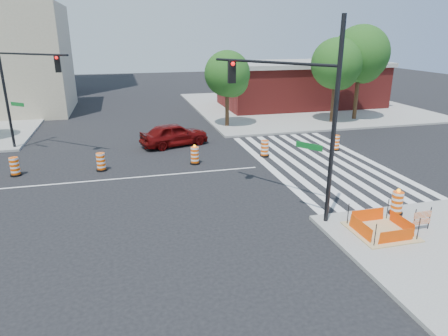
{
  "coord_description": "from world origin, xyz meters",
  "views": [
    {
      "loc": [
        -0.24,
        -20.76,
        7.4
      ],
      "look_at": [
        4.17,
        -3.65,
        1.4
      ],
      "focal_mm": 32.0,
      "sensor_mm": 36.0,
      "label": 1
    }
  ],
  "objects": [
    {
      "name": "ground",
      "position": [
        0.0,
        0.0,
        0.0
      ],
      "size": [
        120.0,
        120.0,
        0.0
      ],
      "primitive_type": "plane",
      "color": "black",
      "rests_on": "ground"
    },
    {
      "name": "sidewalk_ne",
      "position": [
        18.0,
        18.0,
        0.07
      ],
      "size": [
        22.0,
        22.0,
        0.15
      ],
      "primitive_type": "cube",
      "color": "gray",
      "rests_on": "ground"
    },
    {
      "name": "crosswalk_east",
      "position": [
        10.95,
        0.0,
        0.01
      ],
      "size": [
        6.75,
        13.5,
        0.01
      ],
      "color": "silver",
      "rests_on": "ground"
    },
    {
      "name": "lane_centerline",
      "position": [
        0.0,
        0.0,
        0.01
      ],
      "size": [
        14.0,
        0.12,
        0.01
      ],
      "primitive_type": "cube",
      "color": "silver",
      "rests_on": "ground"
    },
    {
      "name": "excavation_pit",
      "position": [
        9.0,
        -9.0,
        0.22
      ],
      "size": [
        2.2,
        2.2,
        0.9
      ],
      "color": "tan",
      "rests_on": "ground"
    },
    {
      "name": "brick_storefront",
      "position": [
        18.0,
        18.0,
        2.32
      ],
      "size": [
        16.5,
        8.5,
        4.6
      ],
      "color": "maroon",
      "rests_on": "ground"
    },
    {
      "name": "red_coupe",
      "position": [
        3.11,
        5.88,
        0.79
      ],
      "size": [
        5.0,
        3.15,
        1.59
      ],
      "primitive_type": "imported",
      "rotation": [
        0.0,
        0.0,
        1.87
      ],
      "color": "#5A0807",
      "rests_on": "ground"
    },
    {
      "name": "signal_pole_se",
      "position": [
        6.51,
        -6.21,
        4.84
      ],
      "size": [
        3.5,
        5.0,
        7.9
      ],
      "rotation": [
        0.0,
        0.0,
        2.17
      ],
      "color": "black",
      "rests_on": "ground"
    },
    {
      "name": "signal_pole_nw",
      "position": [
        -6.17,
        6.68,
        4.79
      ],
      "size": [
        4.6,
        3.91,
        7.81
      ],
      "rotation": [
        0.0,
        0.0,
        -0.7
      ],
      "color": "black",
      "rests_on": "ground"
    },
    {
      "name": "pit_drum",
      "position": [
        10.59,
        -7.75,
        0.62
      ],
      "size": [
        0.58,
        0.58,
        1.14
      ],
      "color": "black",
      "rests_on": "ground"
    },
    {
      "name": "barricade",
      "position": [
        10.61,
        -9.23,
        0.66
      ],
      "size": [
        0.78,
        0.06,
        0.92
      ],
      "rotation": [
        0.0,
        0.0,
        0.03
      ],
      "color": "#F45205",
      "rests_on": "ground"
    },
    {
      "name": "tree_north_c",
      "position": [
        8.11,
        10.42,
        4.13
      ],
      "size": [
        3.63,
        3.62,
        6.15
      ],
      "color": "#382314",
      "rests_on": "ground"
    },
    {
      "name": "tree_north_d",
      "position": [
        17.21,
        9.65,
        4.76
      ],
      "size": [
        4.18,
        4.17,
        7.1
      ],
      "color": "#382314",
      "rests_on": "ground"
    },
    {
      "name": "tree_north_e",
      "position": [
        19.78,
        10.31,
        5.45
      ],
      "size": [
        4.77,
        4.77,
        8.11
      ],
      "color": "#382314",
      "rests_on": "ground"
    },
    {
      "name": "median_drum_1",
      "position": [
        -6.12,
        1.95,
        0.48
      ],
      "size": [
        0.6,
        0.6,
        1.02
      ],
      "color": "black",
      "rests_on": "ground"
    },
    {
      "name": "median_drum_2",
      "position": [
        -1.62,
        1.64,
        0.48
      ],
      "size": [
        0.6,
        0.6,
        1.02
      ],
      "color": "black",
      "rests_on": "ground"
    },
    {
      "name": "median_drum_3",
      "position": [
        3.73,
        1.54,
        0.49
      ],
      "size": [
        0.6,
        0.6,
        1.18
      ],
      "color": "black",
      "rests_on": "ground"
    },
    {
      "name": "median_drum_4",
      "position": [
        8.25,
        1.92,
        0.48
      ],
      "size": [
        0.6,
        0.6,
        1.02
      ],
      "color": "black",
      "rests_on": "ground"
    },
    {
      "name": "median_drum_5",
      "position": [
        13.26,
        2.03,
        0.48
      ],
      "size": [
        0.6,
        0.6,
        1.02
      ],
      "color": "black",
      "rests_on": "ground"
    }
  ]
}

